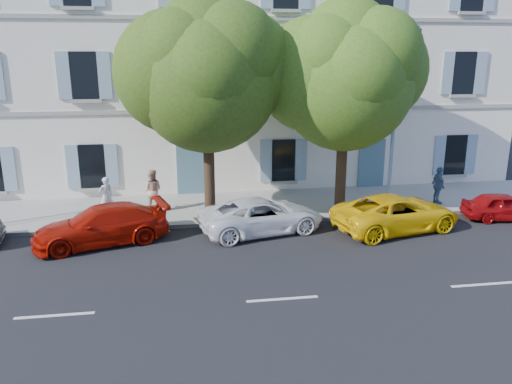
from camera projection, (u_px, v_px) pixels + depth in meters
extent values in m
plane|color=black|center=(260.00, 246.00, 17.53)|extent=(90.00, 90.00, 0.00)
cube|color=#A09E96|center=(244.00, 206.00, 21.75)|extent=(36.00, 4.50, 0.15)
cube|color=#9E998E|center=(251.00, 222.00, 19.68)|extent=(36.00, 0.16, 0.16)
cube|color=white|center=(229.00, 64.00, 25.63)|extent=(28.00, 7.00, 12.00)
imported|color=#A31004|center=(101.00, 225.00, 17.58)|extent=(5.01, 3.15, 1.35)
imported|color=white|center=(262.00, 216.00, 18.72)|extent=(5.03, 3.16, 1.30)
imported|color=yellow|center=(396.00, 213.00, 18.91)|extent=(5.29, 3.31, 1.36)
imported|color=#99090A|center=(504.00, 206.00, 20.14)|extent=(3.40, 1.76, 1.10)
cylinder|color=#3A2819|center=(209.00, 177.00, 19.53)|extent=(0.42, 0.42, 3.37)
ellipsoid|color=#43661A|center=(207.00, 81.00, 18.53)|extent=(5.40, 5.40, 5.94)
cylinder|color=#3A2819|center=(341.00, 174.00, 20.37)|extent=(0.43, 0.43, 3.27)
ellipsoid|color=#4F7C1F|center=(345.00, 83.00, 19.39)|extent=(5.30, 5.30, 5.84)
cylinder|color=#7293BF|center=(394.00, 123.00, 20.14)|extent=(0.15, 0.15, 7.29)
cylinder|color=#7293BF|center=(408.00, 28.00, 18.55)|extent=(0.37, 1.26, 0.09)
cube|color=#383A3D|center=(415.00, 31.00, 17.98)|extent=(0.31, 0.45, 0.16)
imported|color=silver|center=(106.00, 196.00, 20.17)|extent=(0.69, 0.64, 1.59)
imported|color=tan|center=(152.00, 190.00, 20.66)|extent=(0.94, 0.77, 1.78)
imported|color=#44607D|center=(438.00, 185.00, 21.69)|extent=(0.42, 0.97, 1.64)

